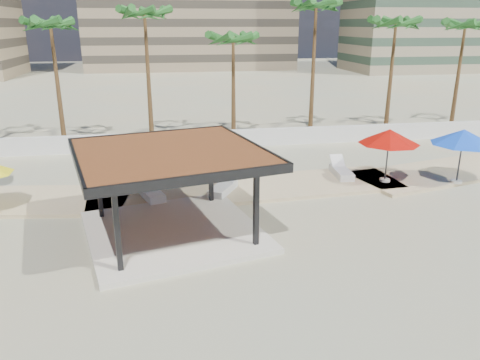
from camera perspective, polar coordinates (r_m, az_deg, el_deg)
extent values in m
plane|color=tan|center=(17.46, -1.13, -9.26)|extent=(200.00, 200.00, 0.00)
cube|color=#C6B284|center=(24.08, 1.08, -1.10)|extent=(16.24, 5.11, 0.24)
cube|color=#C6B284|center=(31.05, 26.81, 1.39)|extent=(16.49, 7.75, 0.24)
cube|color=silver|center=(32.26, -5.41, 4.90)|extent=(56.00, 0.30, 1.20)
cube|color=beige|center=(19.36, -8.09, -6.21)|extent=(8.01, 8.01, 0.20)
cube|color=black|center=(16.01, -14.76, -5.77)|extent=(0.22, 0.22, 3.03)
cube|color=black|center=(20.71, -16.88, -0.37)|extent=(0.22, 0.22, 3.03)
cube|color=black|center=(17.30, 1.98, -3.28)|extent=(0.22, 0.22, 3.03)
cube|color=black|center=(21.72, -3.59, 1.28)|extent=(0.22, 0.22, 3.03)
cube|color=brown|center=(18.25, -8.55, 3.17)|extent=(8.25, 8.25, 0.28)
cube|color=black|center=(15.08, -5.25, 0.02)|extent=(6.81, 1.70, 0.34)
cube|color=black|center=(21.50, -10.88, 5.37)|extent=(6.81, 1.70, 0.34)
cube|color=black|center=(17.76, -19.33, 1.90)|extent=(1.70, 6.81, 0.34)
cube|color=black|center=(19.34, 1.36, 4.24)|extent=(1.70, 6.81, 0.34)
cylinder|color=beige|center=(26.05, 17.24, 0.01)|extent=(0.55, 0.55, 0.13)
cylinder|color=#262628|center=(25.70, 17.50, 2.64)|extent=(0.08, 0.08, 2.62)
cone|color=#A70C05|center=(25.43, 17.74, 5.08)|extent=(4.16, 4.16, 0.76)
cylinder|color=beige|center=(27.15, 24.88, -0.16)|extent=(0.56, 0.56, 0.13)
cylinder|color=#262628|center=(26.81, 25.24, 2.40)|extent=(0.08, 0.08, 2.67)
cone|color=blue|center=(26.55, 25.57, 4.77)|extent=(3.36, 3.36, 0.78)
cube|color=silver|center=(22.96, -10.79, -1.70)|extent=(1.44, 2.35, 0.31)
cube|color=silver|center=(22.89, -10.82, -1.26)|extent=(1.44, 2.35, 0.07)
cube|color=silver|center=(23.59, -11.51, -0.03)|extent=(0.94, 0.96, 0.56)
cube|color=silver|center=(23.24, -2.08, -1.13)|extent=(1.76, 2.28, 0.31)
cube|color=silver|center=(23.18, -2.08, -0.69)|extent=(1.76, 2.28, 0.07)
cube|color=silver|center=(23.85, -1.31, 0.53)|extent=(1.00, 1.01, 0.56)
cube|color=silver|center=(26.35, 12.25, 0.85)|extent=(0.94, 2.29, 0.31)
cube|color=silver|center=(26.29, 12.28, 1.25)|extent=(0.94, 2.29, 0.07)
cube|color=silver|center=(27.02, 11.77, 2.34)|extent=(0.79, 0.82, 0.57)
cone|color=brown|center=(34.29, -21.32, 10.60)|extent=(0.36, 0.36, 8.31)
ellipsoid|color=#215D21|center=(34.06, -22.11, 17.09)|extent=(3.00, 3.00, 1.80)
cone|color=brown|center=(34.38, -11.10, 12.10)|extent=(0.36, 0.36, 9.02)
ellipsoid|color=#215D21|center=(34.20, -11.57, 19.21)|extent=(3.00, 3.00, 1.80)
cone|color=brown|center=(34.38, -0.81, 11.03)|extent=(0.36, 0.36, 7.34)
ellipsoid|color=#215D21|center=(34.11, -0.84, 16.73)|extent=(3.00, 3.00, 1.80)
cone|color=brown|center=(35.86, 8.89, 12.90)|extent=(0.36, 0.36, 9.55)
ellipsoid|color=#215D21|center=(35.73, 9.27, 20.14)|extent=(3.00, 3.00, 1.80)
cone|color=brown|center=(37.88, 17.87, 11.65)|extent=(0.36, 0.36, 8.38)
ellipsoid|color=#215D21|center=(37.67, 18.49, 17.59)|extent=(3.00, 3.00, 1.80)
cone|color=brown|center=(41.46, 25.02, 11.25)|extent=(0.36, 0.36, 8.24)
ellipsoid|color=#215D21|center=(41.27, 25.78, 16.56)|extent=(3.00, 3.00, 1.80)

